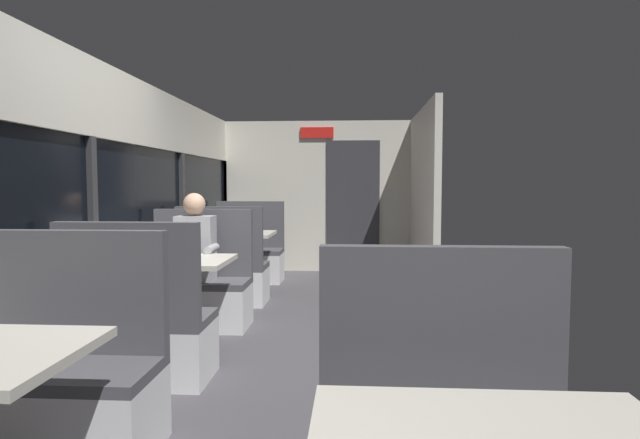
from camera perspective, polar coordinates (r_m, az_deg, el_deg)
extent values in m
cube|color=#423F44|center=(4.14, -4.39, -15.21)|extent=(3.30, 9.20, 0.02)
cube|color=beige|center=(4.44, -23.46, -7.70)|extent=(0.08, 8.40, 0.95)
cube|color=beige|center=(4.41, -24.00, 12.13)|extent=(0.08, 8.40, 0.60)
cube|color=black|center=(4.36, -23.88, 3.32)|extent=(0.03, 8.40, 0.75)
cube|color=#2D2D30|center=(4.35, -23.52, 3.33)|extent=(0.06, 0.08, 0.75)
cube|color=#2D2D30|center=(6.29, -14.77, 3.58)|extent=(0.06, 0.08, 0.75)
cube|color=#2D2D30|center=(8.31, -10.20, 3.68)|extent=(0.06, 0.08, 0.75)
cube|color=beige|center=(8.09, -0.29, 2.50)|extent=(2.90, 0.08, 2.30)
cube|color=#333338|center=(8.03, 3.60, 1.41)|extent=(0.80, 0.04, 2.00)
cube|color=red|center=(8.07, -0.32, 9.39)|extent=(0.50, 0.03, 0.16)
cube|color=beige|center=(6.93, 11.07, 2.20)|extent=(0.08, 2.40, 2.30)
cube|color=silver|center=(3.06, -26.38, -18.54)|extent=(0.95, 0.50, 0.39)
cube|color=#47474C|center=(2.98, -26.51, -14.53)|extent=(0.95, 0.50, 0.06)
cube|color=#47474C|center=(3.07, -24.74, -7.10)|extent=(0.95, 0.08, 0.65)
cylinder|color=#9E9EA3|center=(4.47, -15.54, -9.08)|extent=(0.10, 0.10, 0.70)
cube|color=beige|center=(4.41, -15.63, -4.38)|extent=(0.90, 0.70, 0.04)
cube|color=silver|center=(3.92, -18.75, -13.35)|extent=(0.95, 0.50, 0.39)
cube|color=#47474C|center=(3.86, -18.82, -10.16)|extent=(0.95, 0.50, 0.06)
cube|color=#47474C|center=(3.60, -20.22, -5.42)|extent=(0.95, 0.08, 0.65)
cube|color=silver|center=(5.12, -13.06, -9.18)|extent=(0.95, 0.50, 0.39)
cube|color=#47474C|center=(5.07, -13.10, -6.70)|extent=(0.95, 0.50, 0.06)
cube|color=#47474C|center=(5.22, -12.49, -2.46)|extent=(0.95, 0.08, 0.65)
cylinder|color=#9E9EA3|center=(6.68, -8.95, -4.72)|extent=(0.10, 0.10, 0.70)
cube|color=beige|center=(6.64, -8.98, -1.56)|extent=(0.90, 0.70, 0.04)
cube|color=silver|center=(6.08, -10.30, -7.08)|extent=(0.95, 0.50, 0.39)
cube|color=#47474C|center=(6.04, -10.32, -4.98)|extent=(0.95, 0.50, 0.06)
cube|color=#47474C|center=(5.79, -10.86, -1.82)|extent=(0.95, 0.08, 0.65)
cube|color=silver|center=(7.35, -7.82, -5.16)|extent=(0.95, 0.50, 0.39)
cube|color=#47474C|center=(7.31, -7.83, -3.42)|extent=(0.95, 0.50, 0.06)
cube|color=#47474C|center=(7.48, -7.54, -0.52)|extent=(0.95, 0.08, 0.65)
cube|color=#47474C|center=(2.16, 12.94, -11.44)|extent=(0.95, 0.08, 0.65)
cube|color=#26262D|center=(5.11, -13.06, -8.85)|extent=(0.30, 0.36, 0.45)
cube|color=#99999E|center=(4.98, -13.32, -3.06)|extent=(0.34, 0.22, 0.60)
sphere|color=tan|center=(4.93, -13.46, 1.65)|extent=(0.20, 0.20, 0.20)
cylinder|color=#99999E|center=(4.87, -16.20, -3.03)|extent=(0.07, 0.28, 0.07)
cylinder|color=#99999E|center=(4.75, -11.64, -3.13)|extent=(0.07, 0.28, 0.07)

